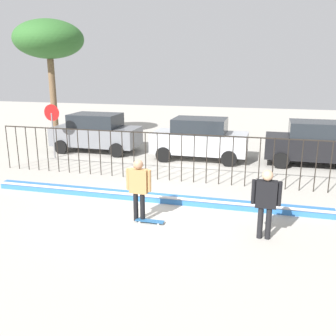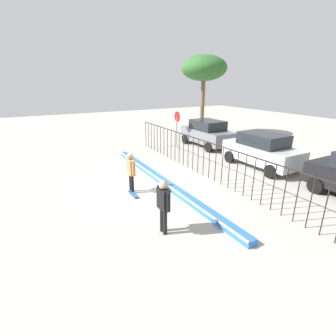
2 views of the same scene
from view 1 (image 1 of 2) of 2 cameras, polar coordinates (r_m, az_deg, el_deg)
ground_plane at (r=11.47m, az=-3.82°, el=-6.30°), size 60.00×60.00×0.00m
bowl_coping_ledge at (r=12.15m, az=-2.60°, el=-4.42°), size 11.00×0.40×0.27m
perimeter_fence at (r=14.02m, az=0.20°, el=2.48°), size 14.04×0.04×1.81m
skateboarder at (r=10.34m, az=-4.44°, el=-2.52°), size 0.71×0.27×1.76m
skateboard at (r=10.52m, az=-2.78°, el=-7.97°), size 0.80×0.20×0.07m
camera_operator at (r=9.56m, az=14.56°, el=-4.41°), size 0.72×0.27×1.78m
parked_car_gray at (r=19.36m, az=-10.77°, el=5.31°), size 4.30×2.12×1.90m
parked_car_silver at (r=17.42m, az=4.79°, el=4.45°), size 4.30×2.12×1.90m
parked_car_black at (r=17.51m, az=21.52°, el=3.50°), size 4.30×2.12×1.90m
stop_sign at (r=18.32m, az=-17.03°, el=6.41°), size 0.76×0.07×2.50m
palm_tree_short at (r=22.72m, az=-17.53°, el=17.89°), size 3.80×3.80×6.65m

